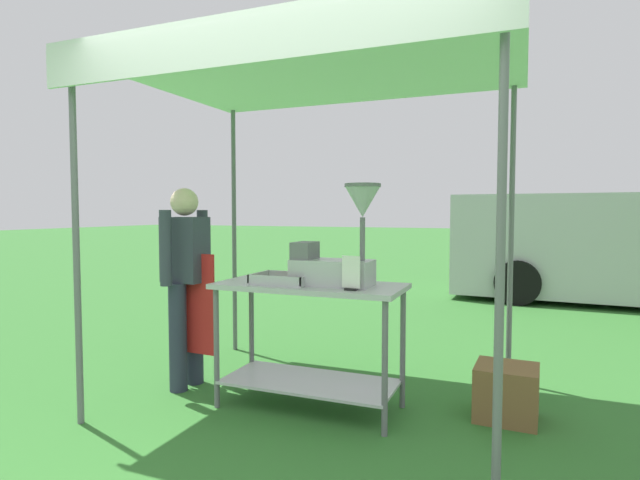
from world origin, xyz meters
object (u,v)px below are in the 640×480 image
at_px(stall_canopy, 315,77).
at_px(donut_tray, 283,281).
at_px(menu_sign, 351,276).
at_px(vendor, 186,276).
at_px(donut_fryer, 339,250).
at_px(supply_crate, 506,392).
at_px(van_silver, 637,247).
at_px(donut_cart, 310,320).

xyz_separation_m(stall_canopy, donut_tray, (-0.18, -0.17, -1.46)).
distance_m(menu_sign, vendor, 1.48).
xyz_separation_m(donut_fryer, menu_sign, (0.15, -0.17, -0.15)).
height_order(vendor, supply_crate, vendor).
bearing_deg(van_silver, donut_cart, -117.86).
height_order(donut_fryer, supply_crate, donut_fryer).
relative_size(donut_tray, van_silver, 0.08).
distance_m(donut_tray, van_silver, 6.67).
relative_size(donut_cart, supply_crate, 3.18).
distance_m(stall_canopy, vendor, 1.85).
height_order(menu_sign, vendor, vendor).
distance_m(donut_cart, menu_sign, 0.55).
xyz_separation_m(menu_sign, supply_crate, (0.96, 0.50, -0.82)).
distance_m(donut_cart, donut_fryer, 0.56).
distance_m(donut_fryer, supply_crate, 1.51).
bearing_deg(stall_canopy, supply_crate, 9.46).
xyz_separation_m(donut_tray, vendor, (-0.91, 0.09, -0.02)).
height_order(stall_canopy, vendor, stall_canopy).
relative_size(stall_canopy, vendor, 1.77).
relative_size(donut_tray, donut_fryer, 0.59).
height_order(donut_tray, menu_sign, menu_sign).
bearing_deg(van_silver, donut_fryer, -116.06).
bearing_deg(donut_tray, stall_canopy, 43.30).
height_order(stall_canopy, menu_sign, stall_canopy).
height_order(donut_fryer, van_silver, van_silver).
bearing_deg(menu_sign, supply_crate, 27.71).
relative_size(vendor, supply_crate, 3.79).
height_order(stall_canopy, supply_crate, stall_canopy).
relative_size(donut_tray, supply_crate, 0.98).
bearing_deg(van_silver, menu_sign, -114.21).
relative_size(donut_cart, van_silver, 0.25).
height_order(donut_cart, van_silver, van_silver).
relative_size(donut_fryer, vendor, 0.44).
distance_m(menu_sign, supply_crate, 1.36).
bearing_deg(stall_canopy, van_silver, 61.72).
xyz_separation_m(stall_canopy, supply_crate, (1.33, 0.22, -2.21)).
bearing_deg(donut_fryer, donut_cart, 177.85).
bearing_deg(donut_fryer, menu_sign, -49.32).
relative_size(donut_fryer, van_silver, 0.13).
bearing_deg(menu_sign, van_silver, 65.79).
xyz_separation_m(donut_cart, vendor, (-1.09, 0.02, 0.26)).
height_order(donut_cart, supply_crate, donut_cart).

